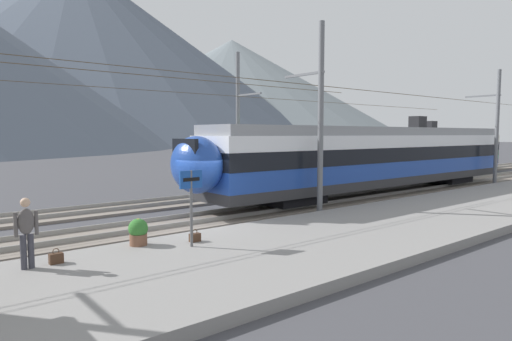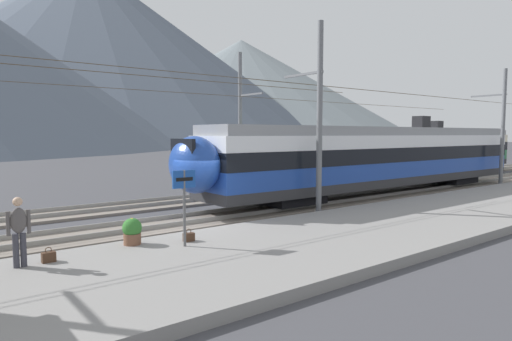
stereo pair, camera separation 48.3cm
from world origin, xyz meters
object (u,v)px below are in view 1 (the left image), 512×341
Objects in this scene: catenary_mast_east at (495,125)px; handbag_near_sign at (195,237)px; catenary_mast_mid at (318,116)px; platform_sign at (191,191)px; train_far_track at (397,150)px; catenary_mast_far_side at (239,120)px; train_near_platform at (376,157)px; passenger_walking at (26,229)px; potted_plant_platform_edge at (138,231)px; handbag_beside_passenger at (56,258)px.

catenary_mast_east is 103.58× the size of handbag_near_sign.
platform_sign is (-7.54, -2.21, -2.34)m from catenary_mast_mid.
train_far_track is 14.00m from catenary_mast_far_side.
catenary_mast_far_side is at bearing 47.66° from platform_sign.
train_near_platform is 8.29m from catenary_mast_far_side.
platform_sign reaches higher than passenger_walking.
train_near_platform is at bearing 11.03° from potted_plant_platform_edge.
catenary_mast_east is 23.08× the size of passenger_walking.
platform_sign is at bearing -163.65° from catenary_mast_mid.
catenary_mast_far_side reaches higher than catenary_mast_east.
passenger_walking is 4.40× the size of handbag_beside_passenger.
passenger_walking is at bearing -176.89° from catenary_mast_east.
catenary_mast_east is at bearing 0.02° from catenary_mast_mid.
train_near_platform is 0.63× the size of catenary_mast_east.
potted_plant_platform_edge is at bearing 134.92° from platform_sign.
train_near_platform reaches higher than potted_plant_platform_edge.
handbag_near_sign is at bearing -165.25° from train_near_platform.
platform_sign reaches higher than potted_plant_platform_edge.
catenary_mast_east reaches higher than passenger_walking.
handbag_near_sign is (4.45, -0.22, -0.81)m from passenger_walking.
catenary_mast_mid reaches higher than passenger_walking.
catenary_mast_east reaches higher than handbag_beside_passenger.
catenary_mast_east is (1.17, -6.62, 1.82)m from train_far_track.
platform_sign reaches higher than handbag_beside_passenger.
catenary_mast_east is 28.38m from handbag_beside_passenger.
catenary_mast_east is at bearing 4.19° from handbag_near_sign.
catenary_mast_far_side reaches higher than passenger_walking.
train_near_platform is 65.72× the size of handbag_near_sign.
catenary_mast_mid is at bearing 16.35° from platform_sign.
handbag_near_sign is at bearing -132.41° from catenary_mast_far_side.
train_near_platform is at bearing 10.94° from handbag_beside_passenger.
platform_sign is at bearing -174.86° from catenary_mast_east.
catenary_mast_far_side is (-14.89, 8.52, 0.26)m from catenary_mast_east.
train_near_platform is 10.34m from train_far_track.
train_near_platform is at bearing -55.67° from catenary_mast_far_side.
train_far_track is 38.60× the size of potted_plant_platform_edge.
catenary_mast_east reaches higher than platform_sign.
catenary_mast_east is at bearing 3.11° from passenger_walking.
catenary_mast_mid is at bearing -164.37° from train_near_platform.
platform_sign reaches higher than handbag_near_sign.
train_near_platform is 18.16m from handbag_beside_passenger.
potted_plant_platform_edge is (-1.47, 0.67, 0.28)m from handbag_near_sign.
train_near_platform is 14.89m from platform_sign.
platform_sign is (-24.67, -2.22, -2.16)m from catenary_mast_east.
catenary_mast_far_side is at bearing 172.14° from train_far_track.
handbag_near_sign is at bearing -2.80° from passenger_walking.
catenary_mast_far_side is (2.24, 8.52, 0.08)m from catenary_mast_mid.
handbag_beside_passenger is (-3.44, 0.68, -1.46)m from platform_sign.
passenger_walking is (-18.38, -3.45, -0.98)m from train_near_platform.
handbag_beside_passenger is at bearing 176.40° from handbag_near_sign.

